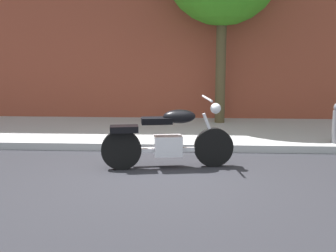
# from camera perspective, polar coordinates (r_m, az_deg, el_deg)

# --- Properties ---
(ground_plane) EXTENTS (60.00, 60.00, 0.00)m
(ground_plane) POSITION_cam_1_polar(r_m,az_deg,el_deg) (6.69, -0.92, -6.38)
(ground_plane) COLOR #28282D
(sidewalk) EXTENTS (23.91, 3.00, 0.14)m
(sidewalk) POSITION_cam_1_polar(r_m,az_deg,el_deg) (9.53, 0.29, -0.81)
(sidewalk) COLOR #ACACAC
(sidewalk) RESTS_ON ground
(motorcycle) EXTENTS (2.11, 0.72, 1.13)m
(motorcycle) POSITION_cam_1_polar(r_m,az_deg,el_deg) (6.95, -0.02, -1.74)
(motorcycle) COLOR black
(motorcycle) RESTS_ON ground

